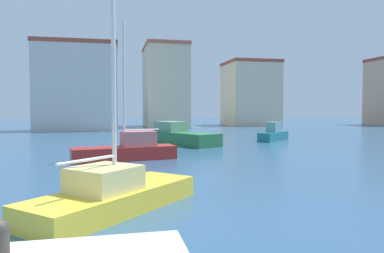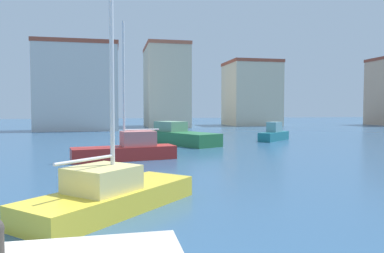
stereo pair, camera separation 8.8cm
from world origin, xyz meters
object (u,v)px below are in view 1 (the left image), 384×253
(motorboat_green_outer_mooring, at_px, (175,136))
(sailboat_yellow_distant_east, at_px, (113,193))
(sailboat_red_mid_harbor, at_px, (128,149))
(motorboat_teal_behind_lamppost, at_px, (273,134))

(motorboat_green_outer_mooring, bearing_deg, sailboat_yellow_distant_east, -104.57)
(sailboat_red_mid_harbor, height_order, motorboat_green_outer_mooring, sailboat_red_mid_harbor)
(sailboat_yellow_distant_east, relative_size, motorboat_green_outer_mooring, 0.98)
(sailboat_red_mid_harbor, height_order, motorboat_teal_behind_lamppost, sailboat_red_mid_harbor)
(sailboat_red_mid_harbor, distance_m, motorboat_green_outer_mooring, 9.56)
(sailboat_red_mid_harbor, xyz_separation_m, sailboat_yellow_distant_east, (-0.81, -10.09, -0.08))
(motorboat_teal_behind_lamppost, xyz_separation_m, motorboat_green_outer_mooring, (-8.88, -0.79, 0.04))
(motorboat_teal_behind_lamppost, relative_size, sailboat_yellow_distant_east, 0.45)
(motorboat_teal_behind_lamppost, height_order, motorboat_green_outer_mooring, motorboat_green_outer_mooring)
(motorboat_teal_behind_lamppost, xyz_separation_m, sailboat_yellow_distant_east, (-13.75, -19.54, -0.07))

